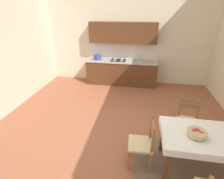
% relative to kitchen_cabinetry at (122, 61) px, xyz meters
% --- Properties ---
extents(ground_plane, '(6.49, 7.13, 0.10)m').
position_rel_kitchen_cabinetry_xyz_m(ground_plane, '(0.17, -2.99, -0.91)').
color(ground_plane, '#99563D').
extents(wall_back, '(6.49, 0.12, 4.23)m').
position_rel_kitchen_cabinetry_xyz_m(wall_back, '(0.17, 0.33, 1.26)').
color(wall_back, beige).
rests_on(wall_back, ground_plane).
extents(area_rug, '(2.10, 1.60, 0.01)m').
position_rel_kitchen_cabinetry_xyz_m(area_rug, '(1.74, -3.76, -0.85)').
color(area_rug, brown).
rests_on(area_rug, ground_plane).
extents(kitchen_cabinetry, '(2.58, 0.63, 2.20)m').
position_rel_kitchen_cabinetry_xyz_m(kitchen_cabinetry, '(0.00, 0.00, 0.00)').
color(kitchen_cabinetry, '#56331C').
rests_on(kitchen_cabinetry, ground_plane).
extents(dining_table, '(1.26, 0.89, 0.75)m').
position_rel_kitchen_cabinetry_xyz_m(dining_table, '(1.74, -3.66, -0.24)').
color(dining_table, brown).
rests_on(dining_table, ground_plane).
extents(dining_chair_kitchen_side, '(0.46, 0.46, 0.93)m').
position_rel_kitchen_cabinetry_xyz_m(dining_chair_kitchen_side, '(1.76, -2.83, -0.41)').
color(dining_chair_kitchen_side, '#D1BC89').
rests_on(dining_chair_kitchen_side, ground_plane).
extents(dining_chair_tv_side, '(0.44, 0.44, 0.93)m').
position_rel_kitchen_cabinetry_xyz_m(dining_chair_tv_side, '(0.82, -3.69, -0.41)').
color(dining_chair_tv_side, '#D1BC89').
rests_on(dining_chair_tv_side, ground_plane).
extents(fruit_bowl, '(0.30, 0.30, 0.12)m').
position_rel_kitchen_cabinetry_xyz_m(fruit_bowl, '(1.64, -3.71, -0.04)').
color(fruit_bowl, tan).
rests_on(fruit_bowl, dining_table).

